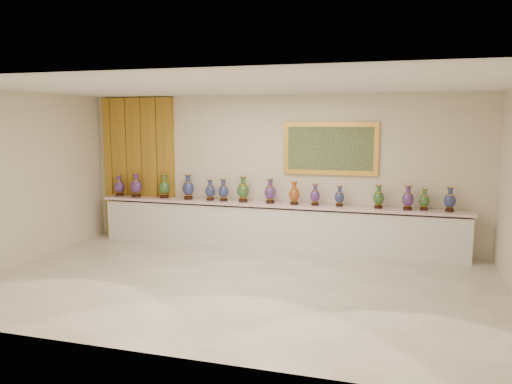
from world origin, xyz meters
TOP-DOWN VIEW (x-y plane):
  - ground at (0.00, 0.00)m, footprint 8.00×8.00m
  - room at (-2.38, 2.44)m, footprint 8.00×8.00m
  - counter at (0.00, 2.27)m, footprint 7.28×0.48m
  - vase_0 at (-3.42, 2.26)m, footprint 0.22×0.22m
  - vase_1 at (-2.99, 2.22)m, footprint 0.25×0.25m
  - vase_2 at (-2.36, 2.27)m, footprint 0.30×0.30m
  - vase_3 at (-1.81, 2.25)m, footprint 0.30×0.30m
  - vase_4 at (-1.33, 2.25)m, footprint 0.24×0.24m
  - vase_5 at (-1.05, 2.24)m, footprint 0.24×0.24m
  - vase_6 at (-0.63, 2.24)m, footprint 0.30×0.30m
  - vase_7 at (-0.08, 2.26)m, footprint 0.26×0.26m
  - vase_8 at (0.41, 2.21)m, footprint 0.26×0.26m
  - vase_9 at (0.80, 2.25)m, footprint 0.25×0.25m
  - vase_10 at (1.26, 2.27)m, footprint 0.18×0.18m
  - vase_11 at (1.98, 2.26)m, footprint 0.20×0.20m
  - vase_12 at (2.49, 2.22)m, footprint 0.27×0.27m
  - vase_13 at (2.77, 2.28)m, footprint 0.19×0.19m
  - vase_14 at (3.20, 2.25)m, footprint 0.27×0.27m

SIDE VIEW (x-z plane):
  - ground at x=0.00m, z-range 0.00..0.00m
  - counter at x=0.00m, z-range -0.01..0.89m
  - vase_10 at x=1.26m, z-range 0.88..1.27m
  - vase_13 at x=2.77m, z-range 0.88..1.27m
  - vase_9 at x=0.80m, z-range 0.88..1.29m
  - vase_4 at x=-1.33m, z-range 0.88..1.31m
  - vase_11 at x=1.98m, z-range 0.88..1.31m
  - vase_5 at x=-1.05m, z-range 0.88..1.32m
  - vase_14 at x=3.20m, z-range 0.88..1.32m
  - vase_8 at x=0.41m, z-range 0.88..1.32m
  - vase_12 at x=2.49m, z-range 0.88..1.33m
  - vase_0 at x=-3.42m, z-range 0.88..1.34m
  - vase_7 at x=-0.08m, z-range 0.88..1.36m
  - vase_2 at x=-2.36m, z-range 0.87..1.38m
  - vase_1 at x=-2.99m, z-range 0.87..1.39m
  - vase_6 at x=-0.63m, z-range 0.87..1.39m
  - vase_3 at x=-1.81m, z-range 0.87..1.39m
  - room at x=-2.38m, z-range -2.42..5.58m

